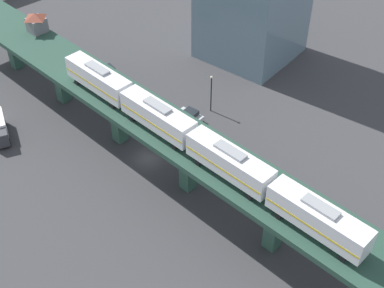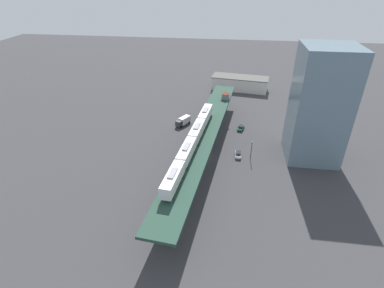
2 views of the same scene
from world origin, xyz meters
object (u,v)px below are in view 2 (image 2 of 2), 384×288
Objects in this scene: street_lamp at (251,149)px; office_tower at (320,106)px; street_car_silver at (238,154)px; street_car_green at (241,128)px; delivery_truck at (183,121)px; warehouse_building at (240,83)px; subway_train at (192,141)px; signal_hut at (226,95)px.

office_tower is at bearing 15.17° from street_lamp.
street_car_silver and street_car_green have the same top height.
office_tower reaches higher than delivery_truck.
street_lamp is at bearing -40.38° from delivery_truck.
street_lamp is (3.02, -20.99, 3.17)m from street_car_green.
street_lamp is 67.59m from warehouse_building.
delivery_truck reaches higher than street_car_silver.
street_car_silver is 19.86m from street_car_green.
street_lamp is (26.03, -22.14, 2.35)m from delivery_truck.
office_tower is (37.47, 15.53, 6.64)m from subway_train.
signal_hut is 31.17m from street_car_silver.
street_car_silver is 0.93× the size of street_car_green.
warehouse_building is at bearing 80.56° from signal_hut.
signal_hut is at bearing 126.62° from street_car_green.
subway_train reaches higher than signal_hut.
street_lamp is at bearing -164.83° from office_tower.
street_car_silver is at bearing -78.60° from signal_hut.
warehouse_building is at bearing 110.41° from office_tower.
subway_train is 21.94m from street_lamp.
subway_train is 7.18× the size of street_lamp.
warehouse_building is at bearing 90.80° from street_car_green.
signal_hut is 38.48m from warehouse_building.
warehouse_building is (-0.65, 46.49, 2.47)m from street_car_green.
delivery_truck is 0.25× the size of warehouse_building.
street_car_silver is at bearing -170.04° from office_tower.
subway_train is 41.10m from office_tower.
delivery_truck is at bearing 177.14° from street_car_green.
signal_hut is 0.10× the size of office_tower.
warehouse_building is at bearing 89.71° from street_car_silver.
delivery_truck is at bearing 139.62° from street_lamp.
subway_train reaches higher than street_lamp.
office_tower is at bearing 9.96° from street_car_silver.
delivery_truck is 1.06× the size of street_lamp.
street_car_silver is at bearing -92.85° from street_car_green.
office_tower is (19.48, 5.28, 13.89)m from street_lamp.
signal_hut is 0.12× the size of warehouse_building.
street_lamp is at bearing -71.91° from signal_hut.
street_car_green is (14.97, 31.24, -10.42)m from subway_train.
signal_hut is 0.48× the size of delivery_truck.
warehouse_building is (0.34, 66.33, 2.47)m from street_car_silver.
street_car_green is at bearing -89.20° from warehouse_building.
subway_train is 20.84m from street_car_silver.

